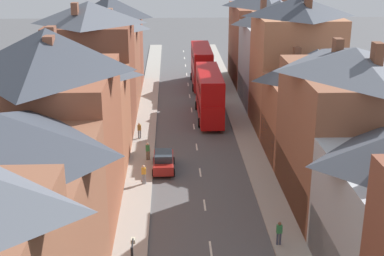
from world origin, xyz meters
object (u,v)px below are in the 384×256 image
(pedestrian_mid_left, at_px, (279,232))
(pedestrian_far_left, at_px, (148,150))
(car_near_blue, at_px, (164,161))
(car_parked_left_a, at_px, (208,69))
(double_decker_bus_lead, at_px, (201,65))
(double_decker_bus_mid_street, at_px, (209,94))
(pedestrian_mid_right, at_px, (144,173))
(pedestrian_far_right, at_px, (139,130))

(pedestrian_mid_left, height_order, pedestrian_far_left, same)
(car_near_blue, height_order, car_parked_left_a, car_near_blue)
(pedestrian_mid_left, relative_size, pedestrian_far_left, 1.00)
(double_decker_bus_lead, distance_m, double_decker_bus_mid_street, 14.48)
(pedestrian_mid_left, bearing_deg, double_decker_bus_lead, 93.58)
(car_parked_left_a, xyz_separation_m, pedestrian_mid_right, (-7.75, -38.14, 0.21))
(pedestrian_mid_left, bearing_deg, car_parked_left_a, 91.52)
(double_decker_bus_mid_street, bearing_deg, double_decker_bus_lead, 90.00)
(car_parked_left_a, relative_size, pedestrian_mid_right, 2.36)
(car_parked_left_a, bearing_deg, double_decker_bus_mid_street, -93.57)
(car_near_blue, distance_m, pedestrian_mid_right, 3.36)
(car_parked_left_a, bearing_deg, pedestrian_far_left, -102.94)
(double_decker_bus_mid_street, distance_m, car_near_blue, 15.11)
(car_near_blue, xyz_separation_m, car_parked_left_a, (6.20, 35.17, -0.02))
(car_near_blue, bearing_deg, double_decker_bus_mid_street, 70.95)
(double_decker_bus_mid_street, bearing_deg, pedestrian_mid_right, -110.60)
(double_decker_bus_mid_street, bearing_deg, pedestrian_mid_left, -84.49)
(double_decker_bus_mid_street, xyz_separation_m, pedestrian_far_left, (-6.30, -12.11, -1.78))
(car_near_blue, distance_m, pedestrian_far_right, 8.04)
(double_decker_bus_lead, xyz_separation_m, pedestrian_far_left, (-6.30, -26.59, -1.78))
(car_parked_left_a, height_order, pedestrian_mid_right, pedestrian_mid_right)
(car_parked_left_a, xyz_separation_m, pedestrian_far_left, (-7.61, -33.12, 0.21))
(pedestrian_mid_right, bearing_deg, double_decker_bus_mid_street, 69.40)
(car_near_blue, bearing_deg, pedestrian_far_right, 107.74)
(double_decker_bus_lead, bearing_deg, car_near_blue, -99.69)
(double_decker_bus_lead, bearing_deg, pedestrian_far_left, -103.34)
(double_decker_bus_mid_street, xyz_separation_m, car_near_blue, (-4.89, -14.16, -1.97))
(car_parked_left_a, height_order, pedestrian_mid_left, pedestrian_mid_left)
(car_parked_left_a, bearing_deg, pedestrian_mid_left, -88.48)
(car_near_blue, bearing_deg, pedestrian_far_left, 124.56)
(pedestrian_mid_left, distance_m, pedestrian_far_right, 22.47)
(pedestrian_mid_right, relative_size, pedestrian_far_right, 1.00)
(double_decker_bus_mid_street, distance_m, pedestrian_far_right, 9.97)
(car_parked_left_a, bearing_deg, pedestrian_mid_right, -101.48)
(double_decker_bus_lead, height_order, car_near_blue, double_decker_bus_lead)
(car_near_blue, relative_size, pedestrian_far_right, 2.60)
(double_decker_bus_lead, bearing_deg, car_parked_left_a, 78.67)
(double_decker_bus_mid_street, relative_size, pedestrian_mid_right, 6.71)
(double_decker_bus_lead, relative_size, pedestrian_mid_right, 6.71)
(pedestrian_far_right, bearing_deg, pedestrian_mid_left, -63.82)
(double_decker_bus_mid_street, distance_m, pedestrian_mid_left, 26.85)
(pedestrian_far_right, bearing_deg, car_near_blue, -72.26)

